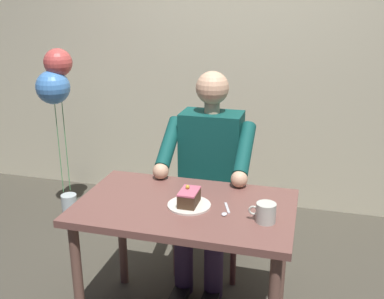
{
  "coord_description": "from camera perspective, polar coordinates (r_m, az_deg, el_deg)",
  "views": [
    {
      "loc": [
        -0.55,
        1.9,
        1.66
      ],
      "look_at": [
        -0.01,
        -0.1,
        0.96
      ],
      "focal_mm": 41.61,
      "sensor_mm": 36.0,
      "label": 1
    }
  ],
  "objects": [
    {
      "name": "chair",
      "position": [
        2.87,
        2.85,
        -5.13
      ],
      "size": [
        0.42,
        0.42,
        0.91
      ],
      "color": "brown",
      "rests_on": "ground"
    },
    {
      "name": "coffee_cup",
      "position": [
        2.03,
        9.42,
        -7.95
      ],
      "size": [
        0.12,
        0.09,
        0.09
      ],
      "color": "beige",
      "rests_on": "dining_table"
    },
    {
      "name": "dessert_spoon",
      "position": [
        2.12,
        4.33,
        -7.89
      ],
      "size": [
        0.05,
        0.14,
        0.01
      ],
      "color": "silver",
      "rests_on": "dining_table"
    },
    {
      "name": "cake_slice",
      "position": [
        2.15,
        -0.37,
        -6.14
      ],
      "size": [
        0.09,
        0.14,
        0.09
      ],
      "color": "#442E1D",
      "rests_on": "dessert_plate"
    },
    {
      "name": "balloon_display",
      "position": [
        3.43,
        -16.96,
        6.75
      ],
      "size": [
        0.26,
        0.28,
        1.33
      ],
      "color": "#B2C1C6",
      "rests_on": "ground"
    },
    {
      "name": "cafe_rear_panel",
      "position": [
        3.61,
        6.69,
        16.03
      ],
      "size": [
        6.4,
        0.12,
        3.0
      ],
      "primitive_type": "cube",
      "color": "beige",
      "rests_on": "ground"
    },
    {
      "name": "seated_person",
      "position": [
        2.65,
        2.1,
        -3.41
      ],
      "size": [
        0.53,
        0.58,
        1.28
      ],
      "color": "#0F4842",
      "rests_on": "ground"
    },
    {
      "name": "dessert_plate",
      "position": [
        2.17,
        -0.37,
        -7.14
      ],
      "size": [
        0.21,
        0.21,
        0.01
      ],
      "primitive_type": "cylinder",
      "color": "silver",
      "rests_on": "dining_table"
    },
    {
      "name": "dining_table",
      "position": [
        2.24,
        -0.87,
        -9.16
      ],
      "size": [
        1.06,
        0.65,
        0.71
      ],
      "color": "brown",
      "rests_on": "ground"
    }
  ]
}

